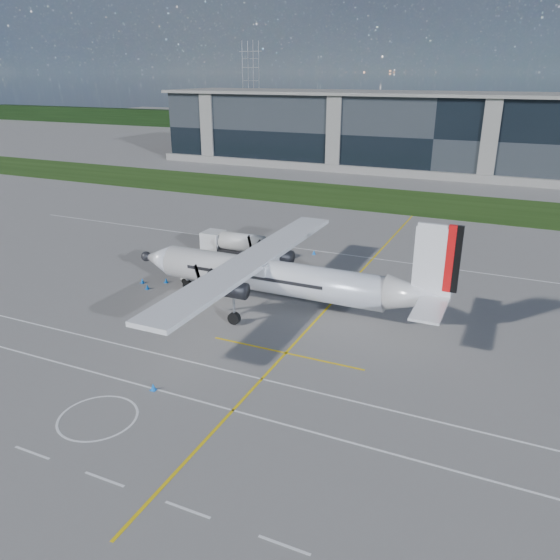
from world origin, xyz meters
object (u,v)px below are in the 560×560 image
safety_cone_stbdwing (314,252)px  ground_crew_person (203,269)px  baggage_tug (194,275)px  safety_cone_nose_port (147,287)px  safety_cone_fwd (142,281)px  pylon_west (251,85)px  safety_cone_portwing (153,387)px  turboprop_aircraft (281,259)px  safety_cone_nose_stbd (166,280)px  fuel_tanker_truck (229,245)px

safety_cone_stbdwing → ground_crew_person: bearing=-121.5°
baggage_tug → safety_cone_nose_port: (-3.16, -3.39, -0.52)m
baggage_tug → safety_cone_fwd: baggage_tug is taller
pylon_west → safety_cone_portwing: (77.18, -164.13, -14.75)m
turboprop_aircraft → safety_cone_nose_stbd: (-12.82, 0.89, -4.26)m
baggage_tug → safety_cone_nose_stbd: size_ratio=5.14×
ground_crew_person → safety_cone_portwing: ground_crew_person is taller
baggage_tug → pylon_west: bearing=115.2°
safety_cone_fwd → fuel_tanker_truck: bearing=70.1°
turboprop_aircraft → baggage_tug: turboprop_aircraft is taller
safety_cone_nose_port → safety_cone_portwing: 18.23m
turboprop_aircraft → baggage_tug: bearing=168.4°
safety_cone_fwd → safety_cone_nose_stbd: bearing=27.6°
safety_cone_fwd → baggage_tug: bearing=26.6°
fuel_tanker_truck → safety_cone_stbdwing: fuel_tanker_truck is taller
fuel_tanker_truck → baggage_tug: bearing=-84.9°
safety_cone_stbdwing → safety_cone_nose_port: size_ratio=1.00×
pylon_west → safety_cone_stbdwing: 154.43m
turboprop_aircraft → ground_crew_person: 11.21m
safety_cone_nose_port → ground_crew_person: bearing=54.0°
safety_cone_stbdwing → safety_cone_fwd: 19.57m
safety_cone_nose_stbd → safety_cone_fwd: size_ratio=1.00×
ground_crew_person → turboprop_aircraft: bearing=-86.5°
safety_cone_stbdwing → safety_cone_portwing: bearing=-88.7°
fuel_tanker_truck → turboprop_aircraft: bearing=-43.4°
safety_cone_stbdwing → safety_cone_nose_stbd: size_ratio=1.00×
pylon_west → safety_cone_stbdwing: pylon_west is taller
safety_cone_nose_stbd → safety_cone_portwing: same height
baggage_tug → safety_cone_fwd: (-4.58, -2.29, -0.52)m
pylon_west → safety_cone_nose_port: bearing=-66.3°
pylon_west → ground_crew_person: size_ratio=15.03×
baggage_tug → safety_cone_portwing: size_ratio=5.14×
ground_crew_person → safety_cone_nose_stbd: (-2.72, -2.44, -0.75)m
safety_cone_nose_stbd → safety_cone_portwing: 19.62m
pylon_west → safety_cone_nose_port: size_ratio=60.00×
safety_cone_nose_stbd → safety_cone_portwing: (10.71, -16.44, 0.00)m
baggage_tug → safety_cone_nose_port: bearing=-133.0°
pylon_west → fuel_tanker_truck: size_ratio=3.86×
ground_crew_person → safety_cone_portwing: 20.52m
pylon_west → turboprop_aircraft: 168.74m
safety_cone_stbdwing → safety_cone_portwing: (0.69, -30.79, 0.00)m
safety_cone_stbdwing → safety_cone_fwd: size_ratio=1.00×
ground_crew_person → safety_cone_stbdwing: bearing=-9.8°
turboprop_aircraft → fuel_tanker_truck: bearing=136.6°
safety_cone_stbdwing → safety_cone_fwd: same height
safety_cone_nose_port → safety_cone_portwing: same height
turboprop_aircraft → safety_cone_fwd: size_ratio=60.08×
safety_cone_nose_stbd → safety_cone_fwd: 2.30m
ground_crew_person → safety_cone_fwd: size_ratio=3.99×
pylon_west → safety_cone_portwing: pylon_west is taller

